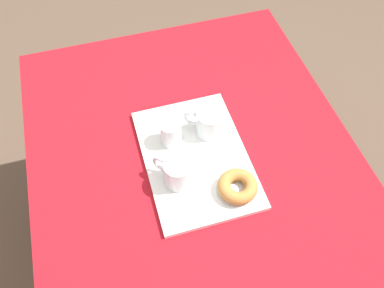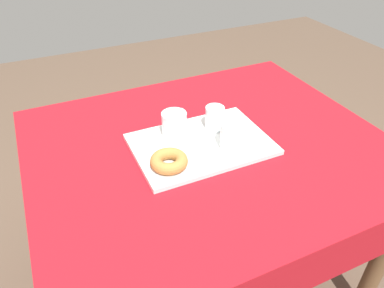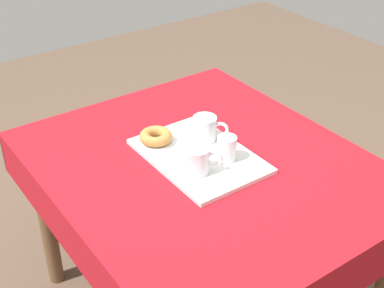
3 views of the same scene
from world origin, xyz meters
name	(u,v)px [view 3 (image 3 of 3)]	position (x,y,z in m)	size (l,w,h in m)	color
dining_table	(204,186)	(0.00, 0.00, 0.63)	(1.21, 1.02, 0.73)	#A8141E
serving_tray	(200,156)	(-0.03, 0.00, 0.74)	(0.45, 0.31, 0.02)	white
tea_mug_left	(197,161)	(0.05, -0.07, 0.79)	(0.09, 0.12, 0.09)	white
tea_mug_right	(205,129)	(-0.10, 0.07, 0.79)	(0.11, 0.11, 0.09)	white
water_glass_near	(227,149)	(0.05, 0.06, 0.79)	(0.07, 0.07, 0.09)	white
donut_plate_left	(156,142)	(-0.18, -0.08, 0.75)	(0.12, 0.12, 0.01)	silver
sugar_donut_left	(156,136)	(-0.18, -0.08, 0.78)	(0.12, 0.12, 0.04)	#BC7F3D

